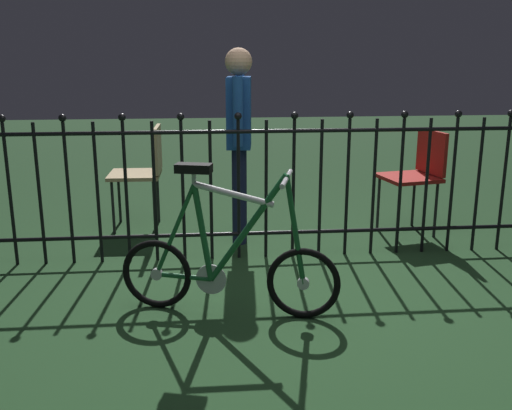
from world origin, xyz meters
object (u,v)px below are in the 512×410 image
Objects in this scene: chair_tan at (144,167)px; person_visitor at (239,130)px; bicycle at (228,262)px; chair_red at (417,170)px.

chair_tan is 0.95m from person_visitor.
bicycle is at bearing -96.65° from person_visitor.
chair_red is 0.57× the size of person_visitor.
person_visitor is at bearing -29.00° from chair_tan.
bicycle is 1.47m from person_visitor.
bicycle is 1.89m from chair_tan.
chair_tan is at bearing 109.19° from bicycle.
bicycle is 1.44× the size of chair_tan.
person_visitor is at bearing 83.35° from bicycle.
person_visitor is (0.16, 1.34, 0.57)m from bicycle.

